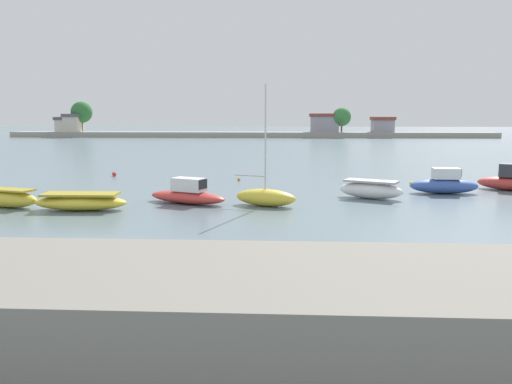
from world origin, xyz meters
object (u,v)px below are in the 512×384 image
Objects in this scene: mooring_buoy_2 at (239,179)px; mooring_buoy_3 at (411,183)px; moored_boat_4 at (266,197)px; moored_boat_6 at (444,184)px; moored_boat_5 at (371,190)px; mooring_buoy_1 at (114,174)px; moored_boat_2 at (81,202)px; moored_boat_3 at (188,195)px; moored_boat_7 at (509,181)px; moored_boat_1 at (8,198)px.

mooring_buoy_3 reaches higher than mooring_buoy_2.
moored_boat_4 is 12.98m from moored_boat_6.
moored_boat_4 is 7.20m from moored_boat_5.
mooring_buoy_1 reaches higher than mooring_buoy_2.
moored_boat_3 is at bearing 22.84° from moored_boat_2.
moored_boat_7 is at bearing 21.81° from moored_boat_6.
moored_boat_6 is 26.60m from mooring_buoy_1.
mooring_buoy_1 is (-8.80, 13.22, -0.34)m from moored_boat_3.
moored_boat_5 is at bearing 14.85° from moored_boat_2.
mooring_buoy_2 is (-9.08, 8.41, -0.44)m from moored_boat_5.
moored_boat_4 is 18.27m from moored_boat_7.
moored_boat_4 is 14.21m from mooring_buoy_3.
mooring_buoy_3 is (4.04, 6.45, -0.42)m from moored_boat_5.
mooring_buoy_2 is (12.12, 12.72, -0.39)m from moored_boat_1.
moored_boat_3 is 17.63m from mooring_buoy_3.
moored_boat_6 reaches higher than moored_boat_1.
moored_boat_3 is at bearing -101.01° from mooring_buoy_2.
moored_boat_4 reaches higher than mooring_buoy_3.
moored_boat_7 reaches higher than mooring_buoy_1.
moored_boat_7 is (31.42, 8.56, 0.11)m from moored_boat_1.
mooring_buoy_1 is at bearing 167.67° from mooring_buoy_2.
mooring_buoy_2 is at bearing 62.34° from moored_boat_1.
mooring_buoy_3 is at bearing 108.35° from moored_boat_6.
moored_boat_3 reaches higher than moored_boat_2.
moored_boat_1 reaches higher than mooring_buoy_3.
moored_boat_2 is (4.50, -0.63, -0.06)m from moored_boat_1.
moored_boat_4 is (14.68, 1.25, 0.02)m from moored_boat_1.
moored_boat_7 is at bearing 17.21° from moored_boat_2.
moored_boat_1 is at bearing -134.09° from moored_boat_7.
moored_boat_4 is at bearing -153.49° from moored_boat_6.
moored_boat_6 reaches higher than moored_boat_2.
moored_boat_5 is 0.99× the size of moored_boat_7.
moored_boat_6 is at bearing 45.29° from moored_boat_4.
moored_boat_2 is 1.19× the size of moored_boat_7.
moored_boat_7 is at bearing 31.19° from moored_boat_1.
moored_boat_1 is 32.57m from moored_boat_7.
mooring_buoy_1 is 1.52× the size of mooring_buoy_2.
mooring_buoy_1 is (-13.47, 13.85, -0.35)m from moored_boat_4.
moored_boat_3 is 1.22× the size of moored_boat_7.
moored_boat_4 is 28.46× the size of mooring_buoy_2.
moored_boat_1 is 15.15m from mooring_buoy_1.
moored_boat_6 is at bearing 16.89° from moored_boat_2.
moored_boat_2 is 15.37m from mooring_buoy_2.
moored_boat_7 is 17.81× the size of mooring_buoy_2.
mooring_buoy_3 is (-6.19, 2.20, -0.49)m from moored_boat_7.
moored_boat_5 is at bearing 35.30° from moored_boat_3.
moored_boat_4 is at bearing -125.75° from moored_boat_7.
moored_boat_1 is 0.60× the size of moored_boat_4.
moored_boat_3 is 15.89m from mooring_buoy_1.
moored_boat_6 is at bearing 30.22° from moored_boat_1.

